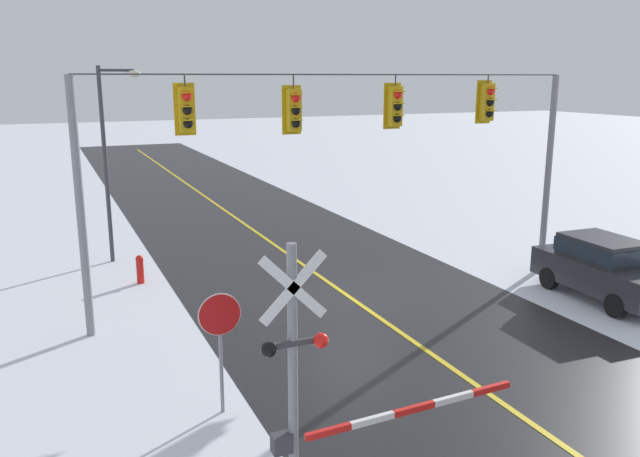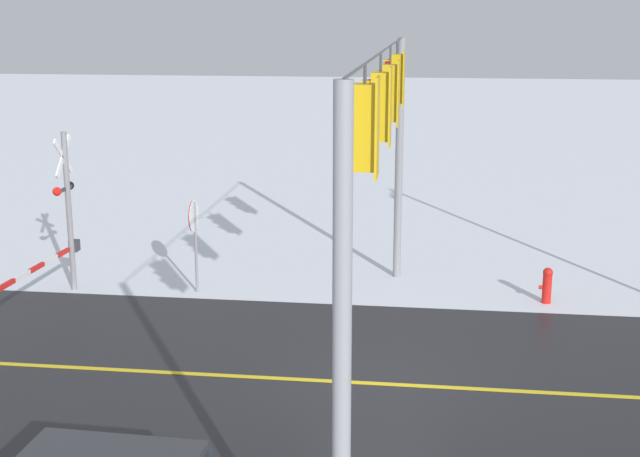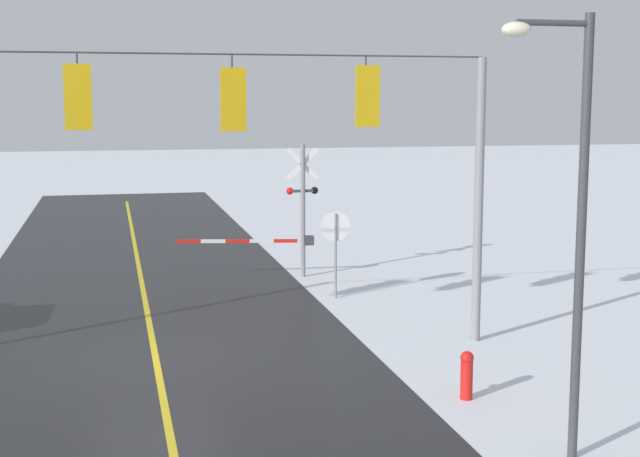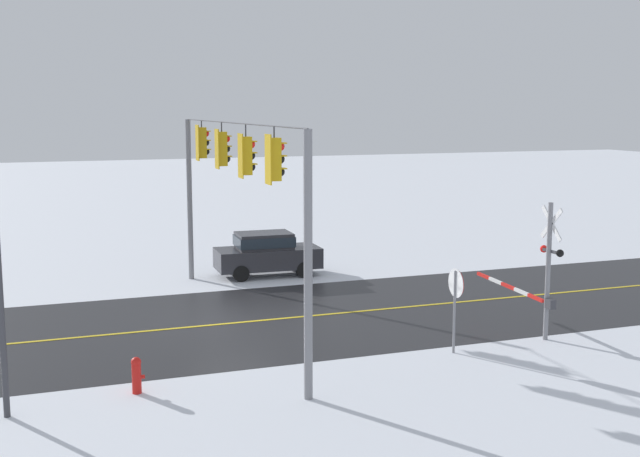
% 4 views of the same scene
% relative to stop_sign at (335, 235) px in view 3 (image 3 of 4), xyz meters
% --- Properties ---
extents(ground_plane, '(160.00, 160.00, 0.00)m').
position_rel_stop_sign_xyz_m(ground_plane, '(5.02, 4.92, -1.71)').
color(ground_plane, silver).
extents(signal_span, '(14.20, 0.47, 6.22)m').
position_rel_stop_sign_xyz_m(signal_span, '(4.99, 4.91, 2.72)').
color(signal_span, gray).
rests_on(signal_span, ground).
extents(stop_sign, '(0.80, 0.09, 2.35)m').
position_rel_stop_sign_xyz_m(stop_sign, '(0.00, 0.00, 0.00)').
color(stop_sign, gray).
rests_on(stop_sign, ground).
extents(railroad_crossing, '(4.29, 0.31, 4.00)m').
position_rel_stop_sign_xyz_m(railroad_crossing, '(0.56, -3.13, 0.26)').
color(railroad_crossing, gray).
rests_on(railroad_crossing, ground).
extents(streetlamp_near, '(1.39, 0.28, 6.50)m').
position_rel_stop_sign_xyz_m(streetlamp_near, '(-0.56, 11.45, 2.20)').
color(streetlamp_near, '#38383D').
rests_on(streetlamp_near, ground).
extents(fire_hydrant, '(0.24, 0.31, 0.88)m').
position_rel_stop_sign_xyz_m(fire_hydrant, '(-0.25, 8.60, -1.25)').
color(fire_hydrant, red).
rests_on(fire_hydrant, ground).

